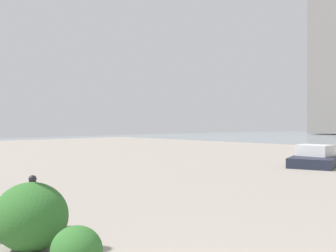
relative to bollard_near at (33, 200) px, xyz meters
name	(u,v)px	position (x,y,z in m)	size (l,w,h in m)	color
bollard_near	(33,200)	(0.00, 0.00, 0.00)	(0.13, 0.13, 0.85)	#232328
shrub_round	(31,216)	(-1.08, 0.48, 0.01)	(1.07, 0.96, 0.91)	#2D6628
shrub_tall	(77,250)	(-2.19, 0.43, -0.18)	(0.63, 0.57, 0.54)	#2D6628
boat	(315,160)	(0.77, -12.08, -0.23)	(2.55, 3.81, 0.95)	#1E2333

